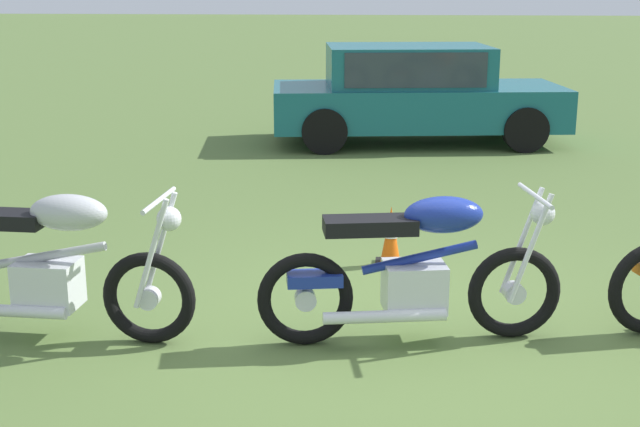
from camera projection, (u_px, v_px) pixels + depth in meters
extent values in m
plane|color=#567038|center=(403.00, 329.00, 6.02)|extent=(120.00, 120.00, 0.00)
torus|color=black|center=(149.00, 298.00, 5.72)|extent=(0.63, 0.12, 0.63)
cylinder|color=silver|center=(149.00, 298.00, 5.72)|extent=(0.14, 0.11, 0.14)
cylinder|color=silver|center=(160.00, 246.00, 5.71)|extent=(0.27, 0.05, 0.74)
cylinder|color=silver|center=(151.00, 254.00, 5.54)|extent=(0.27, 0.05, 0.74)
cube|color=silver|center=(48.00, 284.00, 5.79)|extent=(0.41, 0.32, 0.32)
cylinder|color=#B7BABF|center=(50.00, 255.00, 5.73)|extent=(0.78, 0.09, 0.22)
ellipsoid|color=#B7BABF|center=(69.00, 212.00, 5.64)|extent=(0.53, 0.28, 0.24)
cube|color=black|center=(0.00, 219.00, 5.71)|extent=(0.61, 0.27, 0.10)
cylinder|color=silver|center=(159.00, 200.00, 5.53)|extent=(0.06, 0.64, 0.03)
sphere|color=silver|center=(169.00, 219.00, 5.56)|extent=(0.17, 0.17, 0.16)
cylinder|color=silver|center=(8.00, 311.00, 5.70)|extent=(0.80, 0.11, 0.08)
torus|color=black|center=(514.00, 293.00, 5.81)|extent=(0.64, 0.20, 0.63)
torus|color=black|center=(305.00, 299.00, 5.69)|extent=(0.64, 0.20, 0.63)
cylinder|color=silver|center=(514.00, 293.00, 5.81)|extent=(0.16, 0.12, 0.14)
cylinder|color=silver|center=(305.00, 299.00, 5.69)|extent=(0.16, 0.12, 0.14)
cylinder|color=silver|center=(522.00, 241.00, 5.82)|extent=(0.27, 0.08, 0.74)
cylinder|color=silver|center=(530.00, 249.00, 5.65)|extent=(0.27, 0.08, 0.74)
cube|color=silver|center=(414.00, 287.00, 5.74)|extent=(0.45, 0.37, 0.32)
cylinder|color=navy|center=(420.00, 258.00, 5.69)|extent=(0.76, 0.20, 0.22)
ellipsoid|color=navy|center=(444.00, 215.00, 5.63)|extent=(0.56, 0.35, 0.24)
cube|color=black|center=(370.00, 225.00, 5.60)|extent=(0.63, 0.34, 0.10)
cube|color=navy|center=(314.00, 279.00, 5.66)|extent=(0.39, 0.24, 0.08)
cylinder|color=silver|center=(535.00, 196.00, 5.65)|extent=(0.15, 0.64, 0.03)
sphere|color=silver|center=(543.00, 213.00, 5.69)|extent=(0.19, 0.19, 0.16)
cylinder|color=silver|center=(385.00, 316.00, 5.60)|extent=(0.80, 0.22, 0.08)
cube|color=#19606B|center=(417.00, 106.00, 12.90)|extent=(4.43, 2.32, 0.60)
cube|color=#19606B|center=(408.00, 66.00, 12.74)|extent=(2.52, 1.89, 0.60)
cube|color=#2D3842|center=(408.00, 65.00, 12.74)|extent=(2.18, 1.88, 0.48)
cylinder|color=black|center=(497.00, 112.00, 13.82)|extent=(0.66, 0.30, 0.64)
cylinder|color=black|center=(525.00, 130.00, 12.22)|extent=(0.66, 0.30, 0.64)
cylinder|color=black|center=(319.00, 114.00, 13.70)|extent=(0.66, 0.30, 0.64)
cylinder|color=black|center=(324.00, 131.00, 12.10)|extent=(0.66, 0.30, 0.64)
cone|color=#EA590F|center=(391.00, 236.00, 7.32)|extent=(0.18, 0.18, 0.51)
cube|color=black|center=(390.00, 263.00, 7.38)|extent=(0.25, 0.25, 0.03)
cylinder|color=white|center=(391.00, 233.00, 7.31)|extent=(0.12, 0.12, 0.07)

